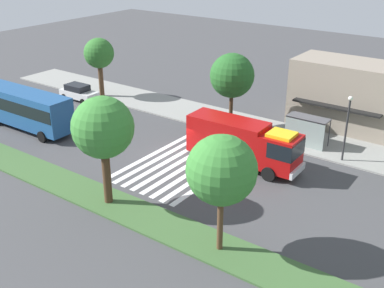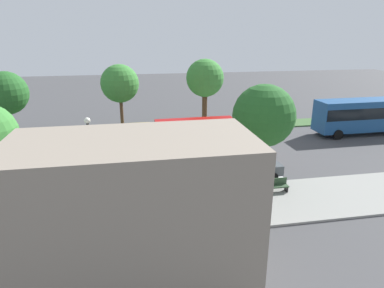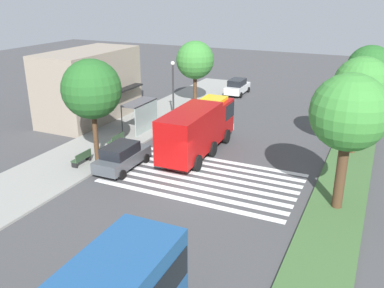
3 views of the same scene
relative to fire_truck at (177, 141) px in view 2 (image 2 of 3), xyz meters
name	(u,v)px [view 2 (image 2 of 3)]	position (x,y,z in m)	size (l,w,h in m)	color
ground_plane	(232,152)	(-5.26, -2.12, -2.02)	(120.00, 120.00, 0.00)	#424244
sidewalk	(275,201)	(-5.26, 7.34, -1.95)	(60.00, 5.43, 0.14)	gray
median_strip	(210,127)	(-5.26, -10.38, -1.95)	(60.00, 3.00, 0.14)	#3D6033
crosswalk	(219,153)	(-4.05, -2.12, -2.01)	(6.75, 12.15, 0.01)	silver
fire_truck	(177,141)	(0.00, 0.00, 0.00)	(9.32, 2.90, 3.59)	#A50C0C
parked_car_mid	(251,166)	(-4.99, 3.43, -1.12)	(4.55, 2.10, 1.77)	#474C51
transit_bus	(364,114)	(-20.34, -5.16, 0.13)	(10.40, 2.99, 3.64)	navy
bus_stop_shelter	(153,176)	(2.30, 6.20, -0.13)	(3.50, 1.40, 2.46)	#4C4C51
bench_near_shelter	(216,190)	(-1.70, 6.19, -1.43)	(1.60, 0.50, 0.90)	#2D472D
bench_west_of_shelter	(276,185)	(-5.77, 6.19, -1.43)	(1.60, 0.50, 0.90)	#2D472D
street_lamp	(90,152)	(5.96, 5.23, 1.34)	(0.36, 0.36, 5.36)	#2D2D30
storefront_building	(136,211)	(3.44, 12.50, 1.14)	(9.81, 5.71, 6.31)	gray
sidewalk_tree_west	(264,116)	(-4.81, 5.63, 3.19)	(3.97, 3.97, 7.08)	#47301E
median_tree_far_west	(205,79)	(-4.55, -10.38, 3.46)	(4.02, 4.02, 7.41)	#47301E
median_tree_west	(120,84)	(4.38, -10.38, 3.15)	(3.90, 3.90, 7.00)	#513823
median_tree_center	(6,93)	(15.33, -10.38, 2.51)	(4.23, 4.23, 6.52)	#513823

